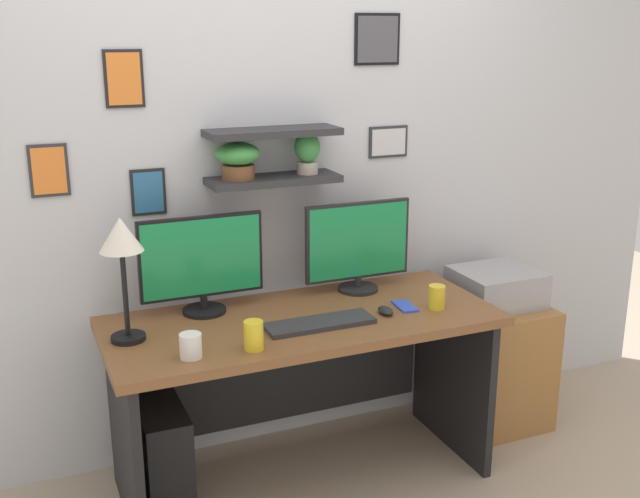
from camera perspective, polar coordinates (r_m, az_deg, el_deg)
ground_plane at (r=3.46m, az=-1.25°, el=-16.75°), size 8.00×8.00×0.00m
back_wall_assembly at (r=3.36m, az=-4.21°, el=7.05°), size 4.40×0.24×2.70m
desk at (r=3.25m, az=-1.67°, el=-8.25°), size 1.60×0.68×0.75m
monitor_left at (r=3.14m, az=-8.83°, el=-0.99°), size 0.51×0.18×0.41m
monitor_right at (r=3.38m, az=2.84°, el=0.25°), size 0.49×0.18×0.40m
keyboard at (r=3.03m, az=-0.03°, el=-5.57°), size 0.44×0.14×0.02m
computer_mouse at (r=3.16m, az=4.92°, el=-4.61°), size 0.06×0.09×0.03m
desk_lamp at (r=2.87m, az=-14.62°, el=0.21°), size 0.16×0.16×0.48m
cell_phone at (r=3.24m, az=6.36°, el=-4.27°), size 0.08×0.15×0.01m
coffee_mug at (r=2.77m, az=-9.64°, el=-7.15°), size 0.08×0.08×0.09m
pen_cup at (r=3.23m, az=8.71°, el=-3.57°), size 0.07×0.07×0.10m
water_cup at (r=2.81m, az=-4.98°, el=-6.46°), size 0.07×0.07×0.11m
drawer_cabinet at (r=3.89m, az=12.67°, el=-8.20°), size 0.44×0.50×0.60m
printer at (r=3.75m, az=13.03°, el=-2.79°), size 0.38×0.34×0.17m
computer_tower_left at (r=3.28m, az=-11.71°, el=-14.76°), size 0.18×0.40×0.43m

